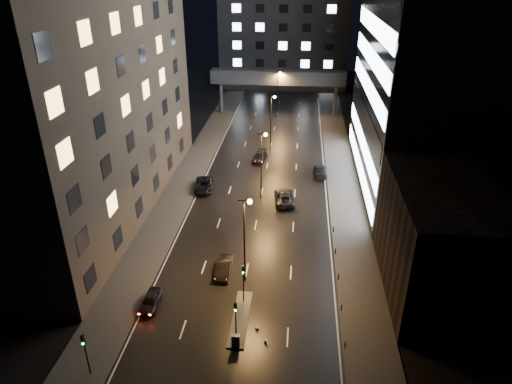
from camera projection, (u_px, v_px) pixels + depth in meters
The scene contains 26 objects.
ground at pixel (267, 166), 78.60m from camera, with size 160.00×160.00×0.00m, color black.
sidewalk_left at pixel (189, 174), 75.22m from camera, with size 5.00×110.00×0.15m, color #383533.
sidewalk_right at pixel (342, 181), 73.02m from camera, with size 5.00×110.00×0.15m, color #383533.
building_left at pixel (81, 63), 57.36m from camera, with size 15.00×48.00×40.00m, color #2D2319.
building_right_low at pixel (439, 240), 46.59m from camera, with size 10.00×18.00×12.00m, color black.
building_right_glass at pixel (448, 34), 62.72m from camera, with size 20.00×36.00×45.00m, color black.
building_far at pixel (284, 40), 124.52m from camera, with size 34.00×14.00×25.00m, color #333335.
skybridge at pixel (278, 78), 101.51m from camera, with size 30.00×3.00×10.00m.
median_island at pixel (241, 318), 44.77m from camera, with size 1.60×8.00×0.15m, color #383533.
traffic_signal_near at pixel (243, 278), 45.63m from camera, with size 0.28×0.34×4.40m.
traffic_signal_far at pixel (236, 316), 40.74m from camera, with size 0.28×0.34×4.40m.
traffic_signal_corner at pixel (85, 349), 37.40m from camera, with size 0.28×0.34×4.40m.
bollard_row at pixel (340, 292), 47.73m from camera, with size 0.12×25.12×0.90m.
streetlight_near at pixel (246, 230), 47.22m from camera, with size 1.45×0.50×10.15m.
streetlight_mid_a at pixel (262, 157), 65.00m from camera, with size 1.45×0.50×10.15m.
streetlight_mid_b at pixel (272, 115), 82.77m from camera, with size 1.45×0.50×10.15m.
streetlight_far at pixel (278, 88), 100.54m from camera, with size 1.45×0.50×10.15m.
car_away_a at pixel (151, 301), 46.20m from camera, with size 1.59×3.96×1.35m, color black.
car_away_b at pixel (224, 267), 51.11m from camera, with size 1.59×4.55×1.50m, color black.
car_away_c at pixel (204, 185), 69.95m from camera, with size 2.60×5.63×1.56m, color black.
car_away_d at pixel (260, 157), 80.23m from camera, with size 2.03×4.99×1.45m, color black.
car_toward_a at pixel (284, 197), 66.25m from camera, with size 2.71×5.88×1.64m, color black.
car_toward_b at pixel (320, 171), 74.89m from camera, with size 2.15×5.28×1.53m, color black.
utility_cabinet at pixel (236, 341), 41.15m from camera, with size 0.73×0.46×1.29m, color #454547.
cone_a at pixel (266, 341), 41.82m from camera, with size 0.32×0.32×0.52m, color orange.
cone_b at pixel (257, 328), 43.34m from camera, with size 0.37×0.37×0.51m, color orange.
Camera 1 is at (5.20, -32.08, 31.31)m, focal length 32.00 mm.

